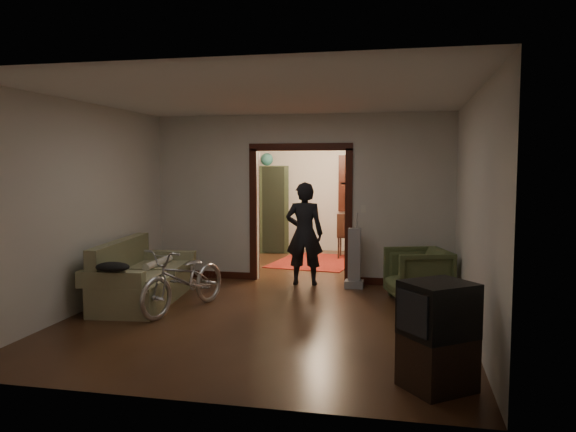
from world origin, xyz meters
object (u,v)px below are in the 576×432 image
(desk, at_px, (370,238))
(sofa, at_px, (143,272))
(locker, at_px, (267,209))
(bicycle, at_px, (185,279))
(person, at_px, (304,234))
(armchair, at_px, (418,274))

(desk, bearing_deg, sofa, -104.67)
(locker, distance_m, desk, 2.40)
(bicycle, xyz_separation_m, locker, (-0.19, 5.28, 0.54))
(sofa, distance_m, bicycle, 0.82)
(person, height_order, desk, person)
(armchair, bearing_deg, desk, 175.30)
(sofa, xyz_separation_m, person, (2.03, 1.69, 0.40))
(sofa, bearing_deg, bicycle, -27.92)
(sofa, distance_m, desk, 5.72)
(sofa, distance_m, person, 2.68)
(locker, bearing_deg, armchair, -64.22)
(armchair, relative_size, person, 0.50)
(bicycle, bearing_deg, locker, 108.68)
(bicycle, relative_size, person, 0.98)
(armchair, relative_size, locker, 0.43)
(bicycle, distance_m, desk, 5.65)
(sofa, relative_size, armchair, 2.29)
(armchair, xyz_separation_m, person, (-1.81, 0.74, 0.46))
(armchair, xyz_separation_m, desk, (-0.94, 3.98, 0.00))
(sofa, height_order, armchair, sofa)
(person, bearing_deg, bicycle, 53.63)
(person, bearing_deg, locker, -69.88)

